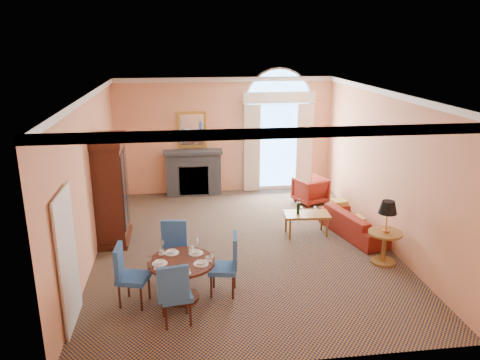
{
  "coord_description": "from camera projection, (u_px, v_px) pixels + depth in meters",
  "views": [
    {
      "loc": [
        -1.25,
        -8.94,
        4.2
      ],
      "look_at": [
        0.0,
        0.5,
        1.3
      ],
      "focal_mm": 35.0,
      "sensor_mm": 36.0,
      "label": 1
    }
  ],
  "objects": [
    {
      "name": "room_envelope",
      "position": [
        238.0,
        122.0,
        9.76
      ],
      "size": [
        6.04,
        7.52,
        3.45
      ],
      "color": "#EE9F71",
      "rests_on": "ground"
    },
    {
      "name": "sofa",
      "position": [
        356.0,
        223.0,
        10.33
      ],
      "size": [
        1.19,
        2.04,
        0.56
      ],
      "primitive_type": "imported",
      "rotation": [
        0.0,
        0.0,
        1.82
      ],
      "color": "maroon",
      "rests_on": "ground"
    },
    {
      "name": "armoire",
      "position": [
        111.0,
        192.0,
        9.82
      ],
      "size": [
        0.66,
        1.17,
        2.3
      ],
      "color": "#34140B",
      "rests_on": "ground"
    },
    {
      "name": "dining_chair_south",
      "position": [
        175.0,
        291.0,
        6.95
      ],
      "size": [
        0.53,
        0.54,
        1.05
      ],
      "rotation": [
        0.0,
        0.0,
        0.14
      ],
      "color": "#27589D",
      "rests_on": "ground"
    },
    {
      "name": "armchair",
      "position": [
        310.0,
        190.0,
        12.34
      ],
      "size": [
        0.96,
        0.98,
        0.69
      ],
      "primitive_type": "imported",
      "rotation": [
        0.0,
        0.0,
        3.51
      ],
      "color": "maroon",
      "rests_on": "ground"
    },
    {
      "name": "dining_chair_west",
      "position": [
        127.0,
        271.0,
        7.52
      ],
      "size": [
        0.58,
        0.58,
        1.05
      ],
      "rotation": [
        0.0,
        0.0,
        -1.87
      ],
      "color": "#27589D",
      "rests_on": "ground"
    },
    {
      "name": "dining_chair_north",
      "position": [
        175.0,
        246.0,
        8.45
      ],
      "size": [
        0.51,
        0.52,
        1.05
      ],
      "rotation": [
        0.0,
        0.0,
        3.2
      ],
      "color": "#27589D",
      "rests_on": "ground"
    },
    {
      "name": "ground",
      "position": [
        243.0,
        246.0,
        9.86
      ],
      "size": [
        7.5,
        7.5,
        0.0
      ],
      "primitive_type": "plane",
      "color": "#121D3B",
      "rests_on": "ground"
    },
    {
      "name": "dining_table",
      "position": [
        182.0,
        270.0,
        7.7
      ],
      "size": [
        1.11,
        1.11,
        0.9
      ],
      "color": "#34140B",
      "rests_on": "ground"
    },
    {
      "name": "side_table",
      "position": [
        386.0,
        225.0,
        8.9
      ],
      "size": [
        0.64,
        0.64,
        1.24
      ],
      "color": "brown",
      "rests_on": "ground"
    },
    {
      "name": "dining_chair_east",
      "position": [
        229.0,
        261.0,
        7.88
      ],
      "size": [
        0.55,
        0.55,
        1.05
      ],
      "rotation": [
        0.0,
        0.0,
        1.38
      ],
      "color": "#27589D",
      "rests_on": "ground"
    },
    {
      "name": "coffee_table",
      "position": [
        306.0,
        215.0,
        10.3
      ],
      "size": [
        1.02,
        0.62,
        0.84
      ],
      "rotation": [
        0.0,
        0.0,
        -0.08
      ],
      "color": "brown",
      "rests_on": "ground"
    }
  ]
}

